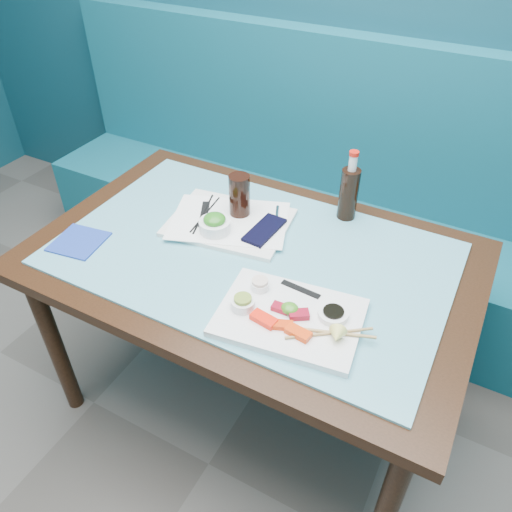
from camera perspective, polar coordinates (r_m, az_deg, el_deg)
The scene contains 34 objects.
booth_bench at distance 2.44m, azimuth 9.08°, elevation 4.21°, with size 3.00×0.56×1.17m.
dining_table at distance 1.65m, azimuth -0.48°, elevation -2.08°, with size 1.40×0.90×0.75m.
glass_top at distance 1.59m, azimuth -0.50°, elevation 0.29°, with size 1.22×0.76×0.01m, color #59A2B3.
sashimi_plate at distance 1.37m, azimuth 3.85°, elevation -7.01°, with size 0.38×0.27×0.02m, color white.
salmon_left at distance 1.33m, azimuth 0.90°, elevation -7.23°, with size 0.07×0.04×0.02m, color #FF1F0A.
salmon_mid at distance 1.32m, azimuth 2.94°, elevation -7.88°, with size 0.06×0.03×0.01m, color red.
salmon_right at distance 1.30m, azimuth 4.84°, elevation -8.73°, with size 0.07×0.03×0.02m, color #ED3B09.
tuna_left at distance 1.36m, azimuth 2.82°, elevation -5.94°, with size 0.05×0.03×0.02m, color maroon.
tuna_right at distance 1.35m, azimuth 4.94°, elevation -6.68°, with size 0.05×0.03×0.02m, color maroon.
seaweed_garnish at distance 1.36m, azimuth 3.88°, elevation -5.99°, with size 0.05×0.04×0.03m, color #3C801D.
ramekin_wasabi at distance 1.37m, azimuth -1.51°, elevation -5.47°, with size 0.07×0.07×0.03m, color white.
wasabi_fill at distance 1.35m, azimuth -1.52°, elevation -4.90°, with size 0.05×0.05×0.01m, color olive.
ramekin_ginger at distance 1.42m, azimuth 0.46°, elevation -3.38°, with size 0.05×0.05×0.02m, color white.
ginger_fill at distance 1.41m, azimuth 0.46°, elevation -2.91°, with size 0.05×0.05×0.01m, color beige.
soy_dish at distance 1.36m, azimuth 8.81°, elevation -6.59°, with size 0.08×0.08×0.02m, color white.
soy_fill at distance 1.35m, azimuth 8.85°, elevation -6.26°, with size 0.06×0.06×0.01m, color black.
lemon_wedge at distance 1.29m, azimuth 9.23°, elevation -8.95°, with size 0.05×0.05×0.04m, color #F7F275.
chopstick_sleeve at distance 1.43m, azimuth 5.12°, elevation -3.80°, with size 0.12×0.02×0.00m, color black.
wooden_chopstick_a at distance 1.32m, azimuth 7.96°, elevation -8.57°, with size 0.01×0.01×0.26m, color tan.
wooden_chopstick_b at distance 1.32m, azimuth 8.36°, elevation -8.72°, with size 0.01×0.01×0.23m, color #9E7C4A.
serving_tray at distance 1.71m, azimuth -3.06°, elevation 3.85°, with size 0.40×0.30×0.01m, color white.
paper_placemat at distance 1.70m, azimuth -3.07°, elevation 4.09°, with size 0.39×0.28×0.00m, color white.
seaweed_bowl at distance 1.65m, azimuth -4.72°, elevation 3.42°, with size 0.10×0.10×0.04m, color white.
seaweed_salad at distance 1.63m, azimuth -4.77°, elevation 4.20°, with size 0.07×0.07×0.04m, color #27761B.
cola_glass at distance 1.70m, azimuth -1.90°, elevation 6.95°, with size 0.07×0.07×0.15m, color black.
navy_pouch at distance 1.65m, azimuth 0.98°, elevation 2.98°, with size 0.07×0.17×0.01m, color black.
fork at distance 1.73m, azimuth 2.42°, elevation 4.81°, with size 0.01×0.01×0.09m, color silver.
black_chopstick_a at distance 1.74m, azimuth -6.05°, elevation 4.84°, with size 0.01×0.01×0.24m, color black.
black_chopstick_b at distance 1.74m, azimuth -5.83°, elevation 4.77°, with size 0.01×0.01×0.23m, color black.
tray_sleeve at distance 1.74m, azimuth -5.93°, elevation 4.78°, with size 0.03×0.16×0.00m, color black.
cola_bottle_body at distance 1.73m, azimuth 10.54°, elevation 6.97°, with size 0.06×0.06×0.18m, color black.
cola_bottle_neck at distance 1.67m, azimuth 11.01°, elevation 10.41°, with size 0.03×0.03×0.05m, color silver.
cola_bottle_cap at distance 1.65m, azimuth 11.16°, elevation 11.43°, with size 0.03×0.03×0.01m, color red.
blue_napkin at distance 1.73m, azimuth -19.59°, elevation 1.56°, with size 0.15×0.15×0.01m, color navy.
Camera 1 is at (0.60, 0.37, 1.75)m, focal length 35.00 mm.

